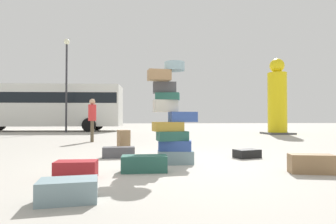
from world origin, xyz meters
name	(u,v)px	position (x,y,z in m)	size (l,w,h in m)	color
ground_plane	(171,163)	(0.00, 0.00, 0.00)	(80.00, 80.00, 0.00)	#ADA89E
suitcase_tower	(172,120)	(0.01, 0.01, 0.86)	(1.02, 0.61, 2.03)	gray
suitcase_slate_foreground_far	(68,190)	(-1.39, -2.43, 0.12)	(0.62, 0.39, 0.24)	gray
suitcase_charcoal_upright_blue	(119,152)	(-1.12, 0.90, 0.12)	(0.72, 0.30, 0.24)	#4C4C51
suitcase_brown_right_side	(124,142)	(-1.05, 1.53, 0.30)	(0.27, 0.29, 0.60)	olive
suitcase_maroon_white_trunk	(76,170)	(-1.58, -1.23, 0.13)	(0.61, 0.34, 0.26)	maroon
suitcase_black_foreground_near	(247,154)	(1.80, 0.60, 0.10)	(0.56, 0.35, 0.19)	black
suitcase_brown_behind_tower	(311,164)	(2.18, -1.22, 0.16)	(0.68, 0.29, 0.31)	olive
suitcase_teal_left_side	(144,164)	(-0.55, -0.83, 0.14)	(0.76, 0.36, 0.27)	#26594C
person_bearded_onlooker	(92,116)	(-2.47, 5.24, 0.98)	(0.30, 0.34, 1.64)	brown
yellow_dummy_statue	(277,100)	(6.99, 9.35, 1.89)	(1.45, 1.45, 4.25)	yellow
parked_bus	(42,105)	(-7.49, 14.38, 1.84)	(10.98, 3.15, 3.15)	silver
lamp_post	(67,71)	(-5.29, 12.24, 3.85)	(0.36, 0.36, 5.87)	#333338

